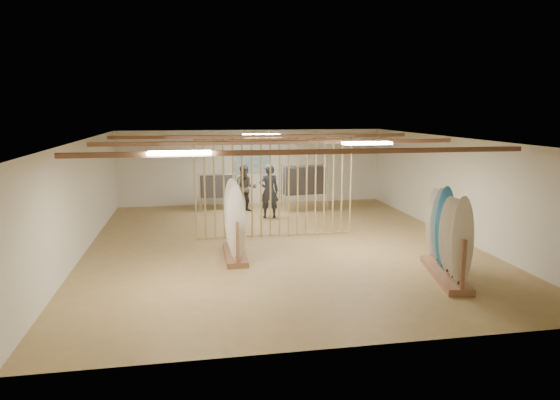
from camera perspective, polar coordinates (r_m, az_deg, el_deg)
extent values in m
plane|color=tan|center=(13.45, 0.00, -5.04)|extent=(12.00, 12.00, 0.00)
plane|color=gray|center=(12.99, 0.00, 6.96)|extent=(12.00, 12.00, 0.00)
plane|color=silver|center=(19.02, -3.20, 3.79)|extent=(12.00, 0.00, 12.00)
plane|color=silver|center=(7.46, 8.23, -6.64)|extent=(12.00, 0.00, 12.00)
plane|color=silver|center=(13.22, -21.85, 0.17)|extent=(0.00, 12.00, 12.00)
plane|color=silver|center=(14.85, 19.35, 1.37)|extent=(0.00, 12.00, 12.00)
cube|color=#925F42|center=(12.99, 0.00, 6.61)|extent=(9.50, 6.12, 0.10)
cube|color=white|center=(12.99, 0.00, 6.70)|extent=(1.20, 0.35, 0.06)
cylinder|color=tan|center=(13.73, -9.67, 1.12)|extent=(0.05, 0.05, 2.78)
cylinder|color=tan|center=(13.74, -8.59, 1.15)|extent=(0.05, 0.05, 2.78)
cylinder|color=tan|center=(13.75, -7.51, 1.19)|extent=(0.05, 0.05, 2.78)
cylinder|color=tan|center=(13.76, -6.44, 1.22)|extent=(0.05, 0.05, 2.78)
cylinder|color=tan|center=(13.78, -5.36, 1.25)|extent=(0.05, 0.05, 2.78)
cylinder|color=tan|center=(13.80, -4.29, 1.28)|extent=(0.05, 0.05, 2.78)
cylinder|color=tan|center=(13.83, -3.23, 1.32)|extent=(0.05, 0.05, 2.78)
cylinder|color=tan|center=(13.86, -2.16, 1.35)|extent=(0.05, 0.05, 2.78)
cylinder|color=tan|center=(13.90, -1.11, 1.38)|extent=(0.05, 0.05, 2.78)
cylinder|color=tan|center=(13.94, -0.06, 1.41)|extent=(0.05, 0.05, 2.78)
cylinder|color=tan|center=(13.99, 0.99, 1.43)|extent=(0.05, 0.05, 2.78)
cylinder|color=tan|center=(14.04, 2.02, 1.46)|extent=(0.05, 0.05, 2.78)
cylinder|color=tan|center=(14.10, 3.05, 1.49)|extent=(0.05, 0.05, 2.78)
cylinder|color=tan|center=(14.16, 4.07, 1.52)|extent=(0.05, 0.05, 2.78)
cylinder|color=tan|center=(14.23, 5.08, 1.54)|extent=(0.05, 0.05, 2.78)
cylinder|color=tan|center=(14.30, 6.08, 1.57)|extent=(0.05, 0.05, 2.78)
cylinder|color=tan|center=(14.37, 7.08, 1.59)|extent=(0.05, 0.05, 2.78)
cylinder|color=tan|center=(14.45, 8.06, 1.62)|extent=(0.05, 0.05, 2.78)
cube|color=#2E66A3|center=(18.98, -3.20, 4.38)|extent=(1.40, 0.03, 0.90)
cube|color=#925F42|center=(12.32, -5.16, -6.20)|extent=(0.53, 1.90, 0.14)
cylinder|color=black|center=(12.11, -5.23, -2.40)|extent=(0.04, 1.85, 0.01)
ellipsoid|color=silver|center=(11.37, -4.96, -2.89)|extent=(0.43, 0.06, 1.67)
ellipsoid|color=silver|center=(11.73, -5.10, -2.48)|extent=(0.43, 0.06, 1.67)
ellipsoid|color=silver|center=(12.09, -5.23, -2.09)|extent=(0.43, 0.06, 1.67)
ellipsoid|color=silver|center=(12.46, -5.35, -1.72)|extent=(0.43, 0.06, 1.67)
ellipsoid|color=white|center=(12.82, -5.47, -1.38)|extent=(0.43, 0.06, 1.67)
cube|color=#925F42|center=(11.41, 18.33, -8.04)|extent=(1.01, 2.38, 0.14)
cylinder|color=black|center=(11.18, 18.59, -3.80)|extent=(0.51, 2.22, 0.01)
ellipsoid|color=silver|center=(10.27, 20.08, -4.72)|extent=(0.45, 0.15, 1.74)
ellipsoid|color=silver|center=(10.62, 19.46, -4.19)|extent=(0.45, 0.15, 1.74)
ellipsoid|color=silver|center=(10.98, 18.88, -3.69)|extent=(0.45, 0.15, 1.74)
ellipsoid|color=#2D8CD1|center=(11.34, 18.34, -3.22)|extent=(0.45, 0.15, 1.74)
ellipsoid|color=silver|center=(11.70, 17.83, -2.79)|extent=(0.45, 0.15, 1.74)
ellipsoid|color=white|center=(12.06, 17.35, -2.37)|extent=(0.45, 0.15, 1.74)
cylinder|color=silver|center=(17.71, -7.21, 2.89)|extent=(1.25, 0.14, 0.03)
cube|color=black|center=(17.77, -7.18, 1.53)|extent=(1.18, 0.41, 0.76)
cylinder|color=silver|center=(17.80, -7.17, 0.90)|extent=(0.03, 0.03, 1.34)
cylinder|color=silver|center=(17.47, 2.83, 3.95)|extent=(1.56, 0.24, 0.03)
cube|color=black|center=(17.54, 2.81, 2.22)|extent=(1.49, 0.58, 0.95)
cylinder|color=silver|center=(17.58, 2.80, 1.41)|extent=(0.03, 0.03, 1.68)
imported|color=#282930|center=(16.46, -1.27, 1.41)|extent=(0.75, 0.51, 2.02)
imported|color=#332F27|center=(17.53, -3.98, 1.67)|extent=(0.92, 0.72, 1.86)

